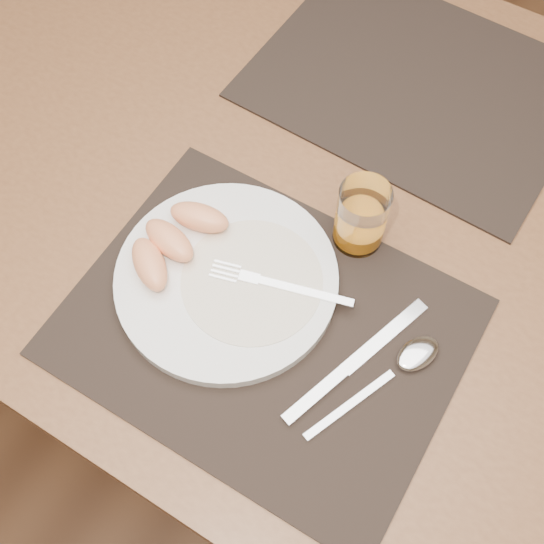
{
  "coord_description": "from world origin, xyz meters",
  "views": [
    {
      "loc": [
        0.2,
        -0.49,
        1.49
      ],
      "look_at": [
        0.0,
        -0.16,
        0.77
      ],
      "focal_mm": 45.0,
      "sensor_mm": 36.0,
      "label": 1
    }
  ],
  "objects": [
    {
      "name": "ground",
      "position": [
        0.0,
        0.0,
        0.0
      ],
      "size": [
        5.0,
        5.0,
        0.0
      ],
      "primitive_type": "plane",
      "color": "brown",
      "rests_on": "ground"
    },
    {
      "name": "table",
      "position": [
        0.0,
        0.0,
        0.67
      ],
      "size": [
        1.4,
        0.9,
        0.75
      ],
      "color": "brown",
      "rests_on": "ground"
    },
    {
      "name": "placemat_near",
      "position": [
        0.03,
        -0.22,
        0.75
      ],
      "size": [
        0.45,
        0.35,
        0.0
      ],
      "primitive_type": "cube",
      "rotation": [
        0.0,
        0.0,
        0.01
      ],
      "color": "black",
      "rests_on": "table"
    },
    {
      "name": "placemat_far",
      "position": [
        0.01,
        0.22,
        0.75
      ],
      "size": [
        0.46,
        0.36,
        0.0
      ],
      "primitive_type": "cube",
      "rotation": [
        0.0,
        0.0,
        -0.03
      ],
      "color": "black",
      "rests_on": "table"
    },
    {
      "name": "plate",
      "position": [
        -0.04,
        -0.19,
        0.76
      ],
      "size": [
        0.27,
        0.27,
        0.02
      ],
      "primitive_type": "cylinder",
      "color": "white",
      "rests_on": "placemat_near"
    },
    {
      "name": "plate_dressing",
      "position": [
        -0.01,
        -0.18,
        0.77
      ],
      "size": [
        0.17,
        0.17,
        0.0
      ],
      "color": "white",
      "rests_on": "plate"
    },
    {
      "name": "fork",
      "position": [
        0.01,
        -0.18,
        0.77
      ],
      "size": [
        0.17,
        0.06,
        0.0
      ],
      "color": "silver",
      "rests_on": "plate"
    },
    {
      "name": "knife",
      "position": [
        0.13,
        -0.22,
        0.76
      ],
      "size": [
        0.08,
        0.21,
        0.01
      ],
      "color": "silver",
      "rests_on": "placemat_near"
    },
    {
      "name": "spoon",
      "position": [
        0.19,
        -0.17,
        0.76
      ],
      "size": [
        0.09,
        0.19,
        0.01
      ],
      "color": "silver",
      "rests_on": "placemat_near"
    },
    {
      "name": "juice_glass",
      "position": [
        0.06,
        -0.05,
        0.8
      ],
      "size": [
        0.06,
        0.06,
        0.1
      ],
      "color": "white",
      "rests_on": "placemat_near"
    },
    {
      "name": "grapefruit_wedges",
      "position": [
        -0.12,
        -0.19,
        0.79
      ],
      "size": [
        0.1,
        0.15,
        0.03
      ],
      "color": "#F99E65",
      "rests_on": "plate"
    }
  ]
}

